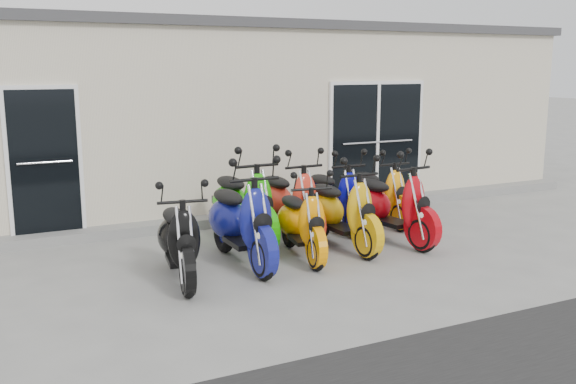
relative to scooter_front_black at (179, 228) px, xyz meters
name	(u,v)px	position (x,y,z in m)	size (l,w,h in m)	color
ground	(307,251)	(1.98, 0.44, -0.66)	(80.00, 80.00, 0.00)	gray
building	(191,114)	(1.98, 5.64, 0.94)	(14.00, 6.00, 3.20)	beige
roof_cap	(188,31)	(1.98, 5.64, 2.62)	(14.20, 6.20, 0.16)	#3F3F42
front_step	(251,217)	(1.98, 2.46, -0.59)	(14.00, 0.40, 0.15)	gray
door_left	(44,158)	(-1.22, 2.61, 0.60)	(1.07, 0.08, 2.22)	black
door_right	(376,138)	(4.58, 2.61, 0.60)	(2.02, 0.08, 2.22)	black
scooter_front_black	(179,228)	(0.00, 0.00, 0.00)	(0.65, 1.79, 1.32)	black
scooter_front_blue	(241,209)	(0.91, 0.27, 0.09)	(0.74, 2.04, 1.51)	navy
scooter_front_orange_a	(301,212)	(1.77, 0.20, -0.03)	(0.63, 1.72, 1.27)	#FD9101
scooter_front_orange_b	(341,201)	(2.49, 0.37, 0.04)	(0.69, 1.89, 1.40)	#D8A10B
scooter_front_red	(391,195)	(3.32, 0.34, 0.06)	(0.71, 1.95, 1.44)	#AF0710
scooter_back_green	(243,193)	(1.33, 1.22, 0.10)	(0.75, 2.05, 1.52)	#1CB006
scooter_back_red	(289,191)	(2.12, 1.28, 0.05)	(0.70, 1.92, 1.42)	red
scooter_back_blue	(335,188)	(2.94, 1.33, 0.01)	(0.66, 1.82, 1.35)	#06068C
scooter_back_yellow	(379,185)	(3.81, 1.36, -0.01)	(0.64, 1.77, 1.31)	#FBA20B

